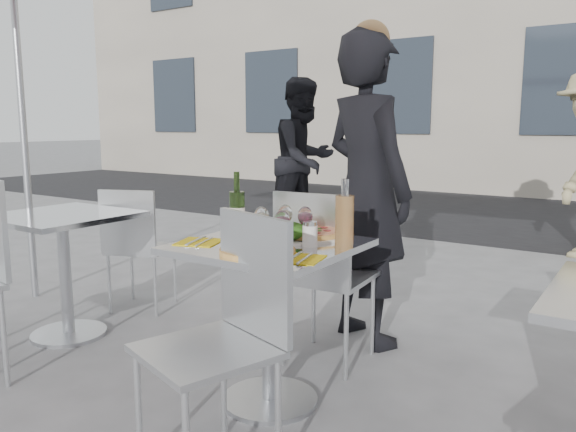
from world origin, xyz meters
The scene contains 21 objects.
ground centered at (0.00, 0.00, 0.00)m, with size 80.00×80.00×0.00m, color slate.
street_asphalt centered at (0.00, 6.50, 0.00)m, with size 24.00×5.00×0.00m, color black.
main_table centered at (0.00, 0.00, 0.54)m, with size 0.72×0.72×0.75m.
side_table_left centered at (-1.50, 0.00, 0.54)m, with size 0.72×0.72×0.75m.
chair_far centered at (-0.01, 0.47, 0.55)m, with size 0.46×0.47×0.93m.
chair_near centered at (0.15, -0.46, 0.56)m, with size 0.54×0.55×0.94m.
side_chair_lfar centered at (-1.49, 0.54, 0.50)m, with size 0.51×0.51×0.85m.
woman_diner centered at (0.01, 0.95, 0.89)m, with size 0.65×0.43×1.79m, color black.
pedestrian_a centered at (-1.89, 3.32, 0.89)m, with size 0.86×0.67×1.78m, color black.
pizza_near centered at (0.07, -0.19, 0.76)m, with size 0.31×0.31×0.02m.
pizza_far centered at (0.07, 0.21, 0.77)m, with size 0.36×0.36×0.03m.
salad_plate centered at (0.06, 0.08, 0.79)m, with size 0.22×0.22×0.09m.
wine_bottle centered at (-0.26, 0.11, 0.86)m, with size 0.07×0.07×0.29m.
carafe centered at (0.31, 0.12, 0.87)m, with size 0.08×0.08×0.29m.
sugar_shaker centered at (0.18, 0.04, 0.80)m, with size 0.06×0.06×0.11m.
wineglass_white_a centered at (-0.04, 0.00, 0.86)m, with size 0.07×0.07×0.16m.
wineglass_white_b centered at (0.01, 0.12, 0.86)m, with size 0.07×0.07×0.16m.
wineglass_red_a centered at (0.09, -0.03, 0.86)m, with size 0.07×0.07×0.16m.
wineglass_red_b centered at (0.11, 0.12, 0.86)m, with size 0.07×0.07×0.16m.
napkin_left centered at (-0.27, -0.16, 0.75)m, with size 0.23×0.23×0.01m.
napkin_right centered at (0.27, -0.18, 0.75)m, with size 0.22×0.22×0.01m.
Camera 1 is at (1.41, -1.97, 1.26)m, focal length 35.00 mm.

